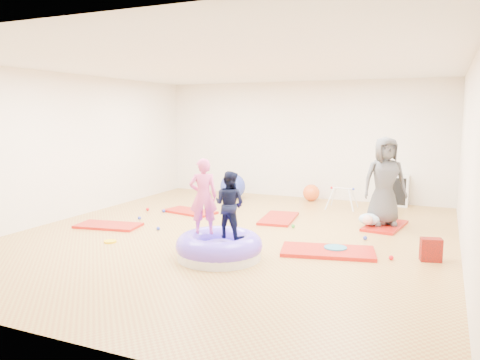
% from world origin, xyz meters
% --- Properties ---
extents(room, '(7.01, 8.01, 2.81)m').
position_xyz_m(room, '(0.00, 0.00, 1.40)').
color(room, '#A76A33').
rests_on(room, ground).
extents(gym_mat_front_left, '(1.22, 0.75, 0.05)m').
position_xyz_m(gym_mat_front_left, '(-2.31, -0.38, 0.02)').
color(gym_mat_front_left, '#AD0203').
rests_on(gym_mat_front_left, ground).
extents(gym_mat_mid_left, '(1.18, 0.76, 0.05)m').
position_xyz_m(gym_mat_mid_left, '(-1.57, 1.29, 0.02)').
color(gym_mat_mid_left, '#AD0203').
rests_on(gym_mat_mid_left, ground).
extents(gym_mat_center_back, '(0.73, 1.24, 0.05)m').
position_xyz_m(gym_mat_center_back, '(0.33, 1.42, 0.02)').
color(gym_mat_center_back, '#AD0203').
rests_on(gym_mat_center_back, ground).
extents(gym_mat_right, '(1.46, 0.95, 0.06)m').
position_xyz_m(gym_mat_right, '(1.71, -0.39, 0.03)').
color(gym_mat_right, '#AD0203').
rests_on(gym_mat_right, ground).
extents(gym_mat_rear_right, '(0.74, 1.21, 0.05)m').
position_xyz_m(gym_mat_rear_right, '(2.28, 1.62, 0.02)').
color(gym_mat_rear_right, '#AD0203').
rests_on(gym_mat_rear_right, ground).
extents(inflatable_cushion, '(1.23, 1.23, 0.39)m').
position_xyz_m(inflatable_cushion, '(0.35, -1.23, 0.15)').
color(inflatable_cushion, silver).
rests_on(inflatable_cushion, ground).
extents(child_pink, '(0.48, 0.42, 1.10)m').
position_xyz_m(child_pink, '(0.06, -1.16, 0.90)').
color(child_pink, '#E85190').
rests_on(child_pink, inflatable_cushion).
extents(child_navy, '(0.50, 0.41, 0.94)m').
position_xyz_m(child_navy, '(0.50, -1.20, 0.83)').
color(child_navy, black).
rests_on(child_navy, inflatable_cushion).
extents(adult_caregiver, '(0.91, 0.79, 1.58)m').
position_xyz_m(adult_caregiver, '(2.25, 1.63, 0.84)').
color(adult_caregiver, '#414243').
rests_on(adult_caregiver, gym_mat_rear_right).
extents(infant, '(0.38, 0.38, 0.22)m').
position_xyz_m(infant, '(2.03, 1.40, 0.16)').
color(infant, '#A6C4DB').
rests_on(infant, gym_mat_rear_right).
extents(ball_pit_balls, '(5.15, 2.29, 0.07)m').
position_xyz_m(ball_pit_balls, '(-0.50, 0.72, 0.03)').
color(ball_pit_balls, red).
rests_on(ball_pit_balls, ground).
extents(exercise_ball_blue, '(0.61, 0.61, 0.61)m').
position_xyz_m(exercise_ball_blue, '(-1.42, 3.11, 0.30)').
color(exercise_ball_blue, '#2939AD').
rests_on(exercise_ball_blue, ground).
extents(exercise_ball_orange, '(0.39, 0.39, 0.39)m').
position_xyz_m(exercise_ball_orange, '(0.38, 3.60, 0.20)').
color(exercise_ball_orange, orange).
rests_on(exercise_ball_orange, ground).
extents(infant_play_gym, '(0.62, 0.59, 0.47)m').
position_xyz_m(infant_play_gym, '(1.25, 2.87, 0.32)').
color(infant_play_gym, silver).
rests_on(infant_play_gym, ground).
extents(cube_shelf, '(0.69, 0.34, 0.69)m').
position_xyz_m(cube_shelf, '(2.18, 3.79, 0.35)').
color(cube_shelf, silver).
rests_on(cube_shelf, ground).
extents(balance_disc, '(0.33, 0.33, 0.07)m').
position_xyz_m(balance_disc, '(1.79, -0.27, 0.04)').
color(balance_disc, teal).
rests_on(balance_disc, ground).
extents(backpack, '(0.31, 0.23, 0.32)m').
position_xyz_m(backpack, '(3.10, -0.18, 0.16)').
color(backpack, '#B60D01').
rests_on(backpack, ground).
extents(yellow_toy, '(0.20, 0.20, 0.03)m').
position_xyz_m(yellow_toy, '(-1.60, -1.20, 0.01)').
color(yellow_toy, '#FFD201').
rests_on(yellow_toy, ground).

